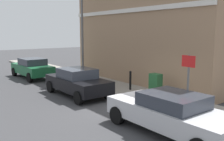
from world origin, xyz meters
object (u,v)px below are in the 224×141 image
(utility_cabinet, at_px, (155,86))
(car_black, at_px, (77,82))
(car_green, at_px, (32,68))
(car_silver, at_px, (171,112))
(street_sign, at_px, (188,75))
(lamppost, at_px, (82,32))
(bollard_near_cabinet, at_px, (130,80))

(utility_cabinet, bearing_deg, car_black, 129.45)
(car_green, bearing_deg, car_silver, 178.26)
(car_silver, xyz_separation_m, street_sign, (1.72, 0.62, 0.95))
(car_silver, height_order, lamppost, lamppost)
(car_black, distance_m, lamppost, 5.00)
(car_silver, distance_m, street_sign, 2.06)
(bollard_near_cabinet, bearing_deg, utility_cabinet, -92.95)
(lamppost, bearing_deg, car_black, -124.80)
(car_silver, bearing_deg, utility_cabinet, -40.37)
(car_silver, relative_size, street_sign, 1.95)
(car_black, height_order, utility_cabinet, car_black)
(car_black, distance_m, car_green, 6.46)
(utility_cabinet, height_order, bollard_near_cabinet, utility_cabinet)
(street_sign, bearing_deg, bollard_near_cabinet, 77.14)
(utility_cabinet, xyz_separation_m, lamppost, (-0.10, 6.62, 2.62))
(utility_cabinet, distance_m, bollard_near_cabinet, 1.94)
(bollard_near_cabinet, bearing_deg, car_green, 109.42)
(lamppost, bearing_deg, car_silver, -104.56)
(car_green, bearing_deg, utility_cabinet, -166.41)
(bollard_near_cabinet, height_order, lamppost, lamppost)
(street_sign, bearing_deg, utility_cabinet, 69.87)
(lamppost, bearing_deg, car_green, 130.17)
(car_silver, xyz_separation_m, bollard_near_cabinet, (2.73, 5.04, -0.00))
(car_silver, height_order, car_black, car_black)
(bollard_near_cabinet, bearing_deg, car_black, 156.40)
(car_black, xyz_separation_m, street_sign, (1.64, -5.58, 0.93))
(car_black, relative_size, bollard_near_cabinet, 3.98)
(lamppost, bearing_deg, bollard_near_cabinet, -87.51)
(bollard_near_cabinet, height_order, street_sign, street_sign)
(car_green, xyz_separation_m, bollard_near_cabinet, (2.69, -7.62, -0.03))
(utility_cabinet, bearing_deg, street_sign, -110.13)
(car_black, height_order, bollard_near_cabinet, car_black)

